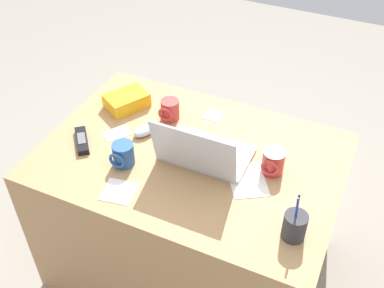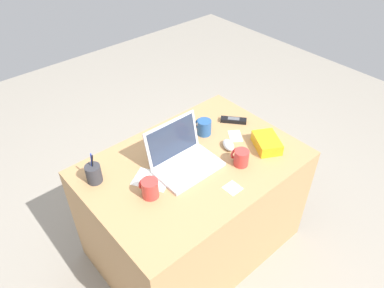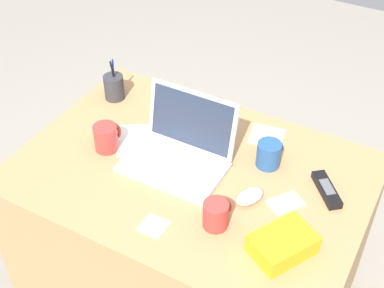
{
  "view_description": "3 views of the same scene",
  "coord_description": "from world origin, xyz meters",
  "px_view_note": "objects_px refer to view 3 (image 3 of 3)",
  "views": [
    {
      "loc": [
        -0.57,
        1.23,
        1.93
      ],
      "look_at": [
        -0.01,
        0.02,
        0.78
      ],
      "focal_mm": 43.71,
      "sensor_mm": 36.0,
      "label": 1
    },
    {
      "loc": [
        -0.95,
        -1.08,
        2.01
      ],
      "look_at": [
        0.02,
        0.04,
        0.8
      ],
      "focal_mm": 33.94,
      "sensor_mm": 36.0,
      "label": 2
    },
    {
      "loc": [
        0.63,
        -1.14,
        1.93
      ],
      "look_at": [
        -0.02,
        0.03,
        0.79
      ],
      "focal_mm": 49.89,
      "sensor_mm": 36.0,
      "label": 3
    }
  ],
  "objects_px": {
    "laptop": "(179,151)",
    "coffee_mug_spare": "(216,214)",
    "snack_bag": "(283,244)",
    "cordless_phone": "(327,189)",
    "pen_holder": "(114,87)",
    "coffee_mug_white": "(269,154)",
    "coffee_mug_tall": "(106,137)",
    "computer_mouse": "(250,196)"
  },
  "relations": [
    {
      "from": "coffee_mug_tall",
      "to": "coffee_mug_spare",
      "type": "xyz_separation_m",
      "value": [
        0.49,
        -0.13,
        -0.0
      ]
    },
    {
      "from": "computer_mouse",
      "to": "coffee_mug_tall",
      "type": "xyz_separation_m",
      "value": [
        -0.54,
        -0.0,
        0.03
      ]
    },
    {
      "from": "cordless_phone",
      "to": "pen_holder",
      "type": "bearing_deg",
      "value": 173.32
    },
    {
      "from": "coffee_mug_spare",
      "to": "cordless_phone",
      "type": "bearing_deg",
      "value": 49.17
    },
    {
      "from": "cordless_phone",
      "to": "laptop",
      "type": "bearing_deg",
      "value": -168.48
    },
    {
      "from": "computer_mouse",
      "to": "pen_holder",
      "type": "xyz_separation_m",
      "value": [
        -0.69,
        0.26,
        0.03
      ]
    },
    {
      "from": "coffee_mug_spare",
      "to": "pen_holder",
      "type": "xyz_separation_m",
      "value": [
        -0.65,
        0.39,
        0.01
      ]
    },
    {
      "from": "pen_holder",
      "to": "snack_bag",
      "type": "bearing_deg",
      "value": -24.75
    },
    {
      "from": "computer_mouse",
      "to": "cordless_phone",
      "type": "relative_size",
      "value": 0.67
    },
    {
      "from": "computer_mouse",
      "to": "coffee_mug_spare",
      "type": "height_order",
      "value": "coffee_mug_spare"
    },
    {
      "from": "pen_holder",
      "to": "coffee_mug_white",
      "type": "bearing_deg",
      "value": -5.84
    },
    {
      "from": "coffee_mug_white",
      "to": "cordless_phone",
      "type": "height_order",
      "value": "coffee_mug_white"
    },
    {
      "from": "coffee_mug_white",
      "to": "pen_holder",
      "type": "bearing_deg",
      "value": 174.16
    },
    {
      "from": "computer_mouse",
      "to": "cordless_phone",
      "type": "distance_m",
      "value": 0.25
    },
    {
      "from": "laptop",
      "to": "cordless_phone",
      "type": "bearing_deg",
      "value": 11.52
    },
    {
      "from": "computer_mouse",
      "to": "coffee_mug_white",
      "type": "distance_m",
      "value": 0.19
    },
    {
      "from": "coffee_mug_spare",
      "to": "pen_holder",
      "type": "distance_m",
      "value": 0.76
    },
    {
      "from": "laptop",
      "to": "coffee_mug_spare",
      "type": "height_order",
      "value": "laptop"
    },
    {
      "from": "laptop",
      "to": "coffee_mug_spare",
      "type": "relative_size",
      "value": 3.74
    },
    {
      "from": "coffee_mug_tall",
      "to": "pen_holder",
      "type": "distance_m",
      "value": 0.3
    },
    {
      "from": "laptop",
      "to": "pen_holder",
      "type": "xyz_separation_m",
      "value": [
        -0.41,
        0.2,
        0.0
      ]
    },
    {
      "from": "pen_holder",
      "to": "cordless_phone",
      "type": "bearing_deg",
      "value": -6.68
    },
    {
      "from": "coffee_mug_white",
      "to": "cordless_phone",
      "type": "relative_size",
      "value": 0.63
    },
    {
      "from": "laptop",
      "to": "pen_holder",
      "type": "relative_size",
      "value": 1.9
    },
    {
      "from": "coffee_mug_white",
      "to": "coffee_mug_tall",
      "type": "height_order",
      "value": "coffee_mug_tall"
    },
    {
      "from": "laptop",
      "to": "snack_bag",
      "type": "distance_m",
      "value": 0.49
    },
    {
      "from": "laptop",
      "to": "cordless_phone",
      "type": "xyz_separation_m",
      "value": [
        0.49,
        0.1,
        -0.03
      ]
    },
    {
      "from": "laptop",
      "to": "coffee_mug_tall",
      "type": "relative_size",
      "value": 3.51
    },
    {
      "from": "cordless_phone",
      "to": "snack_bag",
      "type": "height_order",
      "value": "snack_bag"
    },
    {
      "from": "coffee_mug_tall",
      "to": "pen_holder",
      "type": "bearing_deg",
      "value": 120.11
    },
    {
      "from": "computer_mouse",
      "to": "pen_holder",
      "type": "distance_m",
      "value": 0.74
    },
    {
      "from": "coffee_mug_tall",
      "to": "cordless_phone",
      "type": "distance_m",
      "value": 0.76
    },
    {
      "from": "computer_mouse",
      "to": "cordless_phone",
      "type": "xyz_separation_m",
      "value": [
        0.2,
        0.15,
        -0.01
      ]
    },
    {
      "from": "laptop",
      "to": "coffee_mug_tall",
      "type": "xyz_separation_m",
      "value": [
        -0.26,
        -0.06,
        0.0
      ]
    },
    {
      "from": "coffee_mug_white",
      "to": "pen_holder",
      "type": "distance_m",
      "value": 0.68
    },
    {
      "from": "coffee_mug_tall",
      "to": "coffee_mug_spare",
      "type": "bearing_deg",
      "value": -15.01
    },
    {
      "from": "laptop",
      "to": "coffee_mug_tall",
      "type": "height_order",
      "value": "laptop"
    },
    {
      "from": "laptop",
      "to": "snack_bag",
      "type": "relative_size",
      "value": 1.91
    },
    {
      "from": "computer_mouse",
      "to": "snack_bag",
      "type": "bearing_deg",
      "value": -15.59
    },
    {
      "from": "laptop",
      "to": "computer_mouse",
      "type": "distance_m",
      "value": 0.29
    },
    {
      "from": "coffee_mug_spare",
      "to": "cordless_phone",
      "type": "xyz_separation_m",
      "value": [
        0.25,
        0.29,
        -0.03
      ]
    },
    {
      "from": "cordless_phone",
      "to": "pen_holder",
      "type": "relative_size",
      "value": 0.83
    }
  ]
}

